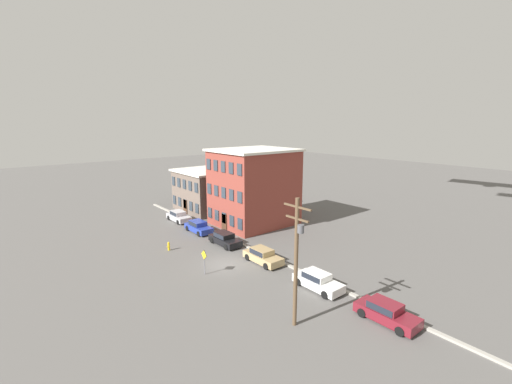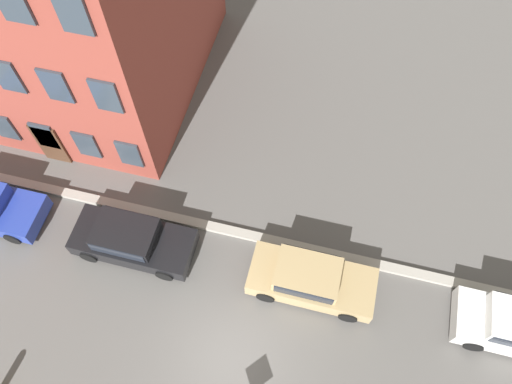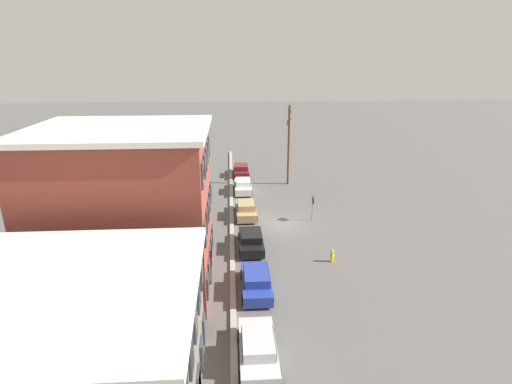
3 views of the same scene
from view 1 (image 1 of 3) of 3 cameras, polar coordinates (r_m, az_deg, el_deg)
ground_plane at (r=34.86m, az=-5.08°, el=-11.89°), size 200.00×200.00×0.00m
kerb_strip at (r=37.33m, az=0.72°, el=-10.06°), size 56.00×0.36×0.16m
apartment_corner at (r=55.73m, az=-6.66°, el=0.58°), size 9.50×11.71×6.43m
apartment_midblock at (r=46.53m, az=-0.32°, el=0.88°), size 9.11×10.40×10.31m
car_silver at (r=49.87m, az=-12.79°, el=-3.89°), size 4.40×1.92×1.43m
car_blue at (r=44.52m, az=-9.57°, el=-5.66°), size 4.40×1.92×1.43m
car_black at (r=39.72m, az=-5.24°, el=-7.71°), size 4.40×1.92×1.43m
car_tan at (r=34.86m, az=1.11°, el=-10.50°), size 4.40×1.92×1.43m
car_white at (r=30.31m, az=10.21°, el=-14.26°), size 4.40×1.92×1.43m
car_maroon at (r=27.21m, az=20.86°, el=-18.11°), size 4.40×1.92×1.43m
caution_sign at (r=32.33m, az=-8.63°, el=-10.85°), size 0.95×0.08×2.41m
utility_pole at (r=23.36m, az=6.78°, el=-10.57°), size 2.40×0.44×9.09m
fire_hydrant at (r=39.18m, az=-14.35°, el=-8.73°), size 0.24×0.34×0.96m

